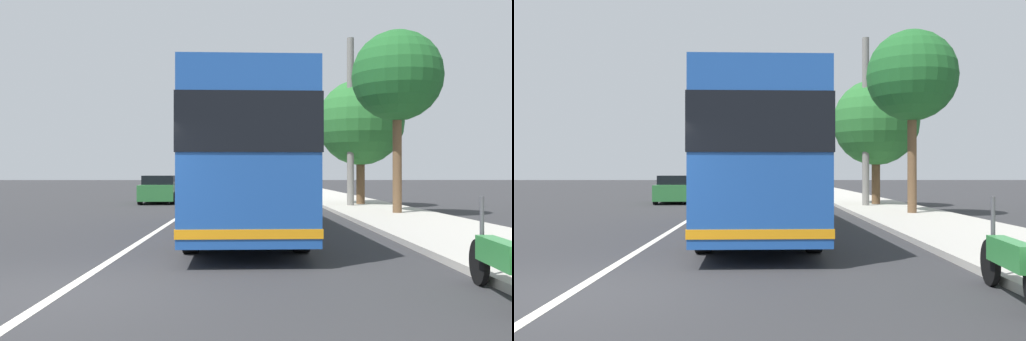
% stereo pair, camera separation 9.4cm
% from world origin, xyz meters
% --- Properties ---
extents(ground_plane, '(220.00, 220.00, 0.00)m').
position_xyz_m(ground_plane, '(0.00, 0.00, 0.00)').
color(ground_plane, '#2D2D30').
extents(sidewalk_curb, '(110.00, 3.60, 0.14)m').
position_xyz_m(sidewalk_curb, '(10.00, -7.74, 0.07)').
color(sidewalk_curb, '#B2ADA3').
rests_on(sidewalk_curb, ground).
extents(lane_divider_line, '(110.00, 0.16, 0.01)m').
position_xyz_m(lane_divider_line, '(10.00, 0.00, 0.00)').
color(lane_divider_line, silver).
rests_on(lane_divider_line, ground).
extents(coach_bus, '(11.19, 2.75, 3.58)m').
position_xyz_m(coach_bus, '(7.00, -2.38, 2.01)').
color(coach_bus, '#1E4C9E').
rests_on(coach_bus, ground).
extents(motorcycle_far_end, '(2.25, 0.36, 1.28)m').
position_xyz_m(motorcycle_far_end, '(-0.45, -5.73, 0.48)').
color(motorcycle_far_end, black).
rests_on(motorcycle_far_end, ground).
extents(car_side_street, '(4.27, 2.10, 1.46)m').
position_xyz_m(car_side_street, '(20.86, 2.24, 0.70)').
color(car_side_street, '#2D7238').
rests_on(car_side_street, ground).
extents(car_ahead_same_lane, '(4.65, 2.02, 1.54)m').
position_xyz_m(car_ahead_same_lane, '(33.08, 2.01, 0.72)').
color(car_ahead_same_lane, gray).
rests_on(car_ahead_same_lane, ground).
extents(car_oncoming, '(4.06, 2.00, 1.47)m').
position_xyz_m(car_oncoming, '(33.08, -2.51, 0.69)').
color(car_oncoming, gold).
rests_on(car_oncoming, ground).
extents(roadside_tree_mid_block, '(3.33, 3.33, 6.85)m').
position_xyz_m(roadside_tree_mid_block, '(12.07, -8.01, 5.15)').
color(roadside_tree_mid_block, brown).
rests_on(roadside_tree_mid_block, ground).
extents(roadside_tree_far_block, '(4.05, 4.05, 6.02)m').
position_xyz_m(roadside_tree_far_block, '(17.54, -7.84, 3.98)').
color(roadside_tree_far_block, brown).
rests_on(roadside_tree_far_block, ground).
extents(utility_pole, '(0.31, 0.31, 7.72)m').
position_xyz_m(utility_pole, '(16.48, -7.15, 3.86)').
color(utility_pole, slate).
rests_on(utility_pole, ground).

